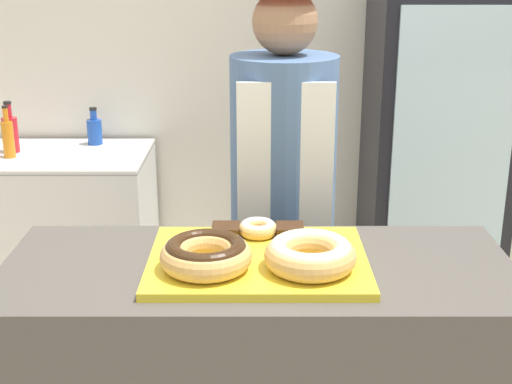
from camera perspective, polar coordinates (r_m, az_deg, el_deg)
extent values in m
cube|color=silver|center=(3.97, -0.09, 12.06)|extent=(8.00, 0.06, 2.70)
cube|color=yellow|center=(1.98, 0.01, -5.53)|extent=(0.60, 0.46, 0.02)
torus|color=tan|center=(1.90, -4.18, -5.12)|extent=(0.25, 0.25, 0.07)
torus|color=#331E0F|center=(1.89, -4.19, -4.56)|extent=(0.22, 0.22, 0.05)
torus|color=tan|center=(1.90, 4.21, -5.11)|extent=(0.25, 0.25, 0.07)
torus|color=beige|center=(1.89, 4.22, -4.55)|extent=(0.22, 0.22, 0.05)
torus|color=tan|center=(2.12, 0.00, -2.97)|extent=(0.12, 0.12, 0.04)
torus|color=white|center=(2.11, 0.00, -2.69)|extent=(0.10, 0.10, 0.03)
cube|color=#382111|center=(2.12, -2.58, -3.08)|extent=(0.08, 0.08, 0.03)
cube|color=#382111|center=(2.12, 2.57, -3.07)|extent=(0.08, 0.08, 0.03)
cylinder|color=#4C4C51|center=(2.84, 1.88, -10.51)|extent=(0.28, 0.28, 0.83)
cylinder|color=#4C6B99|center=(2.57, 2.05, 3.92)|extent=(0.38, 0.38, 0.63)
cube|color=white|center=(2.53, 2.10, -6.03)|extent=(0.33, 0.02, 1.31)
sphere|color=#936B4C|center=(2.49, 2.17, 13.45)|extent=(0.23, 0.23, 0.23)
cube|color=black|center=(3.80, 13.94, 3.69)|extent=(0.68, 0.60, 1.72)
cube|color=silver|center=(3.50, 15.17, 2.92)|extent=(0.56, 0.02, 1.37)
cube|color=silver|center=(3.97, -15.81, -2.70)|extent=(1.00, 0.64, 0.81)
cube|color=gray|center=(3.85, -16.30, 2.66)|extent=(1.01, 0.64, 0.01)
cylinder|color=orange|center=(3.82, -19.36, 3.95)|extent=(0.06, 0.06, 0.18)
cylinder|color=orange|center=(3.79, -19.57, 5.82)|extent=(0.03, 0.03, 0.07)
cylinder|color=black|center=(3.78, -19.63, 6.43)|extent=(0.03, 0.03, 0.01)
cylinder|color=#1E4CB2|center=(3.97, -12.94, 4.70)|extent=(0.08, 0.08, 0.14)
cylinder|color=#1E4CB2|center=(3.95, -13.04, 6.02)|extent=(0.04, 0.04, 0.05)
cylinder|color=black|center=(3.94, -13.07, 6.50)|extent=(0.04, 0.04, 0.01)
cylinder|color=red|center=(3.92, -19.19, 4.32)|extent=(0.08, 0.08, 0.18)
cylinder|color=red|center=(3.89, -19.39, 6.13)|extent=(0.04, 0.04, 0.07)
cylinder|color=black|center=(3.88, -19.45, 6.74)|extent=(0.04, 0.04, 0.01)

